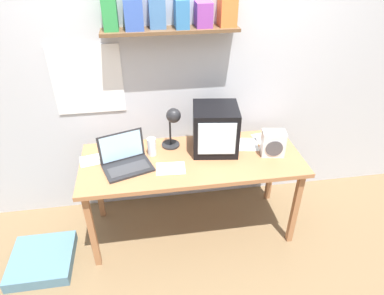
% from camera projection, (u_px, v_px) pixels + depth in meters
% --- Properties ---
extents(ground_plane, '(12.00, 12.00, 0.00)m').
position_uv_depth(ground_plane, '(192.00, 226.00, 3.07)').
color(ground_plane, brown).
extents(back_wall, '(5.60, 0.24, 2.60)m').
position_uv_depth(back_wall, '(182.00, 67.00, 2.75)').
color(back_wall, silver).
rests_on(back_wall, ground_plane).
extents(corner_desk, '(1.72, 0.68, 0.75)m').
position_uv_depth(corner_desk, '(192.00, 165.00, 2.70)').
color(corner_desk, '#A96E45').
rests_on(corner_desk, ground_plane).
extents(crt_monitor, '(0.39, 0.38, 0.37)m').
position_uv_depth(crt_monitor, '(215.00, 129.00, 2.68)').
color(crt_monitor, black).
rests_on(crt_monitor, corner_desk).
extents(laptop, '(0.41, 0.35, 0.24)m').
position_uv_depth(laptop, '(125.00, 159.00, 2.55)').
color(laptop, '#232326').
rests_on(laptop, corner_desk).
extents(desk_lamp, '(0.16, 0.19, 0.36)m').
position_uv_depth(desk_lamp, '(173.00, 121.00, 2.65)').
color(desk_lamp, '#232326').
rests_on(desk_lamp, corner_desk).
extents(juice_glass, '(0.07, 0.07, 0.15)m').
position_uv_depth(juice_glass, '(152.00, 147.00, 2.67)').
color(juice_glass, white).
rests_on(juice_glass, corner_desk).
extents(space_heater, '(0.19, 0.15, 0.20)m').
position_uv_depth(space_heater, '(273.00, 143.00, 2.66)').
color(space_heater, white).
rests_on(space_heater, corner_desk).
extents(loose_paper_near_monitor, '(0.22, 0.17, 0.00)m').
position_uv_depth(loose_paper_near_monitor, '(171.00, 168.00, 2.55)').
color(loose_paper_near_monitor, white).
rests_on(loose_paper_near_monitor, corner_desk).
extents(printed_handout, '(0.26, 0.24, 0.00)m').
position_uv_depth(printed_handout, '(268.00, 139.00, 2.91)').
color(printed_handout, silver).
rests_on(printed_handout, corner_desk).
extents(open_notebook, '(0.25, 0.19, 0.00)m').
position_uv_depth(open_notebook, '(95.00, 159.00, 2.65)').
color(open_notebook, white).
rests_on(open_notebook, corner_desk).
extents(loose_paper_near_laptop, '(0.23, 0.23, 0.00)m').
position_uv_depth(loose_paper_near_laptop, '(246.00, 144.00, 2.83)').
color(loose_paper_near_laptop, silver).
rests_on(loose_paper_near_laptop, corner_desk).
extents(floor_cushion, '(0.47, 0.47, 0.09)m').
position_uv_depth(floor_cushion, '(42.00, 260.00, 2.71)').
color(floor_cushion, slate).
rests_on(floor_cushion, ground_plane).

